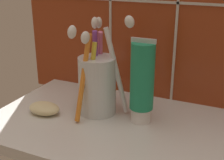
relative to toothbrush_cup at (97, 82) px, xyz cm
name	(u,v)px	position (x,y,z in cm)	size (l,w,h in cm)	color
sink_counter	(142,133)	(10.03, -2.44, -7.12)	(56.24, 29.03, 2.00)	silver
toothbrush_cup	(97,82)	(0.00, 0.00, 0.00)	(10.32, 13.05, 18.82)	silver
toothpaste_tube	(142,82)	(8.81, -0.01, 1.50)	(4.42, 4.21, 15.34)	white
soap_bar	(44,108)	(-8.91, -4.94, -5.04)	(6.22, 4.33, 2.18)	beige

